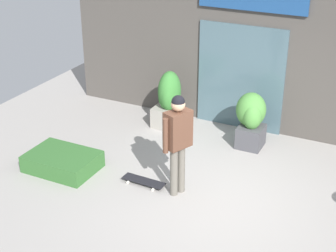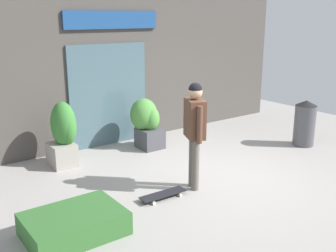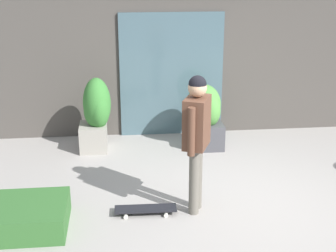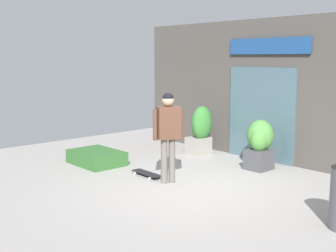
{
  "view_description": "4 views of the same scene",
  "coord_description": "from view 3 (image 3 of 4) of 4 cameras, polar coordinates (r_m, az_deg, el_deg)",
  "views": [
    {
      "loc": [
        2.58,
        -6.8,
        4.8
      ],
      "look_at": [
        -0.9,
        0.21,
        1.07
      ],
      "focal_mm": 54.95,
      "sensor_mm": 36.0,
      "label": 1
    },
    {
      "loc": [
        -4.6,
        -4.83,
        2.8
      ],
      "look_at": [
        -0.9,
        0.21,
        1.07
      ],
      "focal_mm": 42.7,
      "sensor_mm": 36.0,
      "label": 2
    },
    {
      "loc": [
        -1.53,
        -5.6,
        3.07
      ],
      "look_at": [
        -0.9,
        0.21,
        1.07
      ],
      "focal_mm": 51.77,
      "sensor_mm": 36.0,
      "label": 3
    },
    {
      "loc": [
        5.56,
        -5.63,
        2.44
      ],
      "look_at": [
        -0.9,
        0.21,
        1.07
      ],
      "focal_mm": 46.24,
      "sensor_mm": 36.0,
      "label": 4
    }
  ],
  "objects": [
    {
      "name": "planter_box_left",
      "position": [
        8.28,
        4.48,
        1.46
      ],
      "size": [
        0.61,
        0.67,
        1.09
      ],
      "color": "#47474C",
      "rests_on": "ground_plane"
    },
    {
      "name": "skateboarder",
      "position": [
        5.94,
        3.39,
        -0.46
      ],
      "size": [
        0.41,
        0.57,
        1.78
      ],
      "rotation": [
        0.0,
        0.0,
        2.73
      ],
      "color": "#666056",
      "rests_on": "ground_plane"
    },
    {
      "name": "skateboard",
      "position": [
        6.28,
        -2.65,
        -9.73
      ],
      "size": [
        0.8,
        0.29,
        0.08
      ],
      "rotation": [
        0.0,
        0.0,
        3.11
      ],
      "color": "black",
      "rests_on": "ground_plane"
    },
    {
      "name": "ground_plane",
      "position": [
        6.57,
        8.12,
        -9.15
      ],
      "size": [
        12.0,
        12.0,
        0.0
      ],
      "primitive_type": "plane",
      "color": "#9E9993"
    },
    {
      "name": "hedge_ledge",
      "position": [
        6.18,
        -17.62,
        -10.16
      ],
      "size": [
        1.25,
        0.9,
        0.31
      ],
      "primitive_type": "cube",
      "color": "#33662D",
      "rests_on": "ground_plane"
    },
    {
      "name": "building_facade",
      "position": [
        8.87,
        3.75,
        9.78
      ],
      "size": [
        8.99,
        0.31,
        3.36
      ],
      "color": "#4C4742",
      "rests_on": "ground_plane"
    },
    {
      "name": "planter_box_right",
      "position": [
        8.2,
        -8.42,
        1.69
      ],
      "size": [
        0.54,
        0.6,
        1.24
      ],
      "color": "gray",
      "rests_on": "ground_plane"
    }
  ]
}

